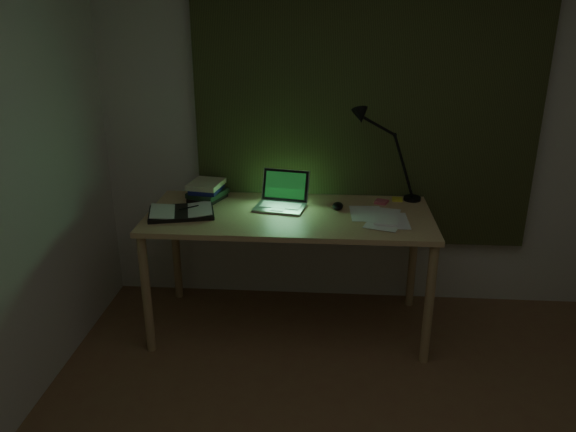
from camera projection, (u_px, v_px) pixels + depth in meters
name	position (u px, v px, depth m)	size (l,w,h in m)	color
wall_back	(364.00, 125.00, 3.67)	(3.50, 0.00, 2.50)	silver
curtain	(366.00, 95.00, 3.56)	(2.20, 0.06, 2.00)	#35381C
desk	(289.00, 271.00, 3.57)	(1.74, 0.76, 0.79)	tan
laptop	(280.00, 192.00, 3.47)	(0.30, 0.34, 0.22)	#A4A4A9
open_textbook	(181.00, 212.00, 3.41)	(0.39, 0.28, 0.03)	silver
book_stack	(207.00, 190.00, 3.65)	(0.19, 0.23, 0.12)	silver
loose_papers	(378.00, 218.00, 3.33)	(0.31, 0.33, 0.02)	white
mouse	(338.00, 206.00, 3.50)	(0.07, 0.11, 0.04)	black
sticky_yellow	(397.00, 199.00, 3.65)	(0.07, 0.07, 0.01)	yellow
sticky_pink	(381.00, 202.00, 3.60)	(0.08, 0.08, 0.02)	#D55364
desk_lamp	(416.00, 156.00, 3.55)	(0.40, 0.31, 0.60)	black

